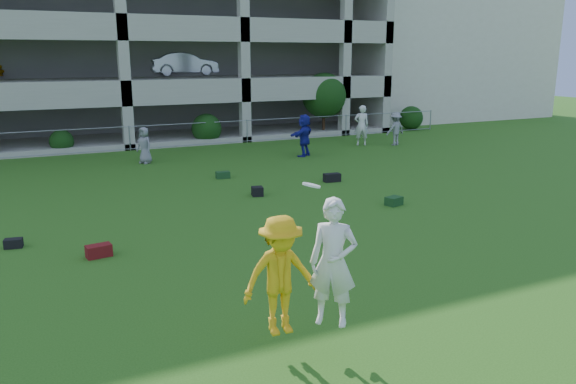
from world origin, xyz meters
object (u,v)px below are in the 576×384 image
bystander_e (361,125)px  bystander_d (304,135)px  bystander_c (144,145)px  frisbee_contest (297,271)px  bystander_f (395,129)px  crate_d (257,191)px  stucco_building (410,48)px  parking_garage (97,28)px

bystander_e → bystander_d: bearing=41.8°
bystander_c → frisbee_contest: frisbee_contest is taller
bystander_c → frisbee_contest: (-1.07, -16.66, 0.55)m
bystander_d → bystander_f: (5.60, 0.85, -0.12)m
bystander_d → bystander_f: size_ratio=1.14×
bystander_e → crate_d: size_ratio=5.77×
frisbee_contest → bystander_c: bearing=86.3°
bystander_f → frisbee_contest: frisbee_contest is taller
stucco_building → bystander_e: 17.73m
bystander_c → bystander_e: size_ratio=0.76×
bystander_f → stucco_building: bearing=-136.0°
bystander_d → frisbee_contest: frisbee_contest is taller
bystander_d → stucco_building: bearing=-175.9°
bystander_d → parking_garage: bearing=-99.9°
bystander_e → crate_d: 11.61m
bystander_f → crate_d: bystander_f is taller
stucco_building → frisbee_contest: (-24.09, -29.25, -3.69)m
bystander_f → parking_garage: size_ratio=0.06×
bystander_d → frisbee_contest: 17.27m
bystander_e → parking_garage: 16.98m
crate_d → parking_garage: parking_garage is taller
crate_d → stucco_building: bearing=43.6°
frisbee_contest → bystander_e: bearing=54.7°
stucco_building → bystander_c: bearing=-151.3°
stucco_building → parking_garage: (-23.01, -0.30, 1.01)m
bystander_d → parking_garage: 16.05m
bystander_d → bystander_e: 4.35m
bystander_f → bystander_e: bearing=-32.4°
bystander_e → bystander_f: bearing=175.0°
bystander_e → crate_d: (-8.78, -7.54, -0.86)m
bystander_c → crate_d: bystander_c is taller
parking_garage → stucco_building: bearing=0.7°
stucco_building → parking_garage: 23.03m
bystander_c → bystander_d: size_ratio=0.81×
frisbee_contest → crate_d: bearing=71.2°
crate_d → parking_garage: 20.53m
parking_garage → frisbee_contest: bearing=-92.1°
stucco_building → crate_d: 29.23m
crate_d → bystander_e: bearing=40.7°
stucco_building → parking_garage: bearing=-179.3°
bystander_c → parking_garage: bearing=148.7°
bystander_e → crate_d: bystander_e is taller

